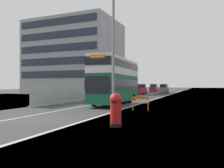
# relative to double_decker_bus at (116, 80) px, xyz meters

# --- Properties ---
(ground) EXTENTS (140.00, 280.00, 0.10)m
(ground) POSITION_rel_double_decker_bus_xyz_m (0.21, -11.49, -2.69)
(ground) COLOR #38383A
(double_decker_bus) EXTENTS (3.24, 11.22, 4.96)m
(double_decker_bus) POSITION_rel_double_decker_bus_xyz_m (0.00, 0.00, 0.00)
(double_decker_bus) COLOR #145638
(double_decker_bus) RESTS_ON ground
(lamppost_foreground) EXTENTS (0.29, 0.70, 8.67)m
(lamppost_foreground) POSITION_rel_double_decker_bus_xyz_m (3.24, -8.80, 1.46)
(lamppost_foreground) COLOR gray
(lamppost_foreground) RESTS_ON ground
(red_pillar_postbox) EXTENTS (0.64, 0.64, 1.72)m
(red_pillar_postbox) POSITION_rel_double_decker_bus_xyz_m (4.84, -12.37, -1.69)
(red_pillar_postbox) COLOR black
(red_pillar_postbox) RESTS_ON ground
(roadworks_barrier) EXTENTS (1.47, 0.59, 1.15)m
(roadworks_barrier) POSITION_rel_double_decker_bus_xyz_m (4.13, -5.05, -1.93)
(roadworks_barrier) COLOR orange
(roadworks_barrier) RESTS_ON ground
(construction_site_fence) EXTENTS (0.44, 20.60, 2.17)m
(construction_site_fence) POSITION_rel_double_decker_bus_xyz_m (-6.10, 3.47, -1.60)
(construction_site_fence) COLOR #A8AAAD
(construction_site_fence) RESTS_ON ground
(car_oncoming_near) EXTENTS (2.01, 4.45, 2.10)m
(car_oncoming_near) POSITION_rel_double_decker_bus_xyz_m (-3.55, 14.10, -1.65)
(car_oncoming_near) COLOR silver
(car_oncoming_near) RESTS_ON ground
(car_receding_mid) EXTENTS (1.91, 3.85, 2.22)m
(car_receding_mid) POSITION_rel_double_decker_bus_xyz_m (-3.42, 22.98, -1.60)
(car_receding_mid) COLOR maroon
(car_receding_mid) RESTS_ON ground
(car_receding_far) EXTENTS (1.92, 4.35, 2.23)m
(car_receding_far) POSITION_rel_double_decker_bus_xyz_m (-0.08, 32.21, -1.60)
(car_receding_far) COLOR slate
(car_receding_far) RESTS_ON ground
(car_far_side) EXTENTS (1.95, 4.03, 2.23)m
(car_far_side) POSITION_rel_double_decker_bus_xyz_m (-4.07, 39.22, -1.59)
(car_far_side) COLOR maroon
(car_far_side) RESTS_ON ground
(bare_tree_far_verge_near) EXTENTS (3.03, 2.51, 4.97)m
(bare_tree_far_verge_near) POSITION_rel_double_decker_bus_xyz_m (-14.23, 29.04, -0.09)
(bare_tree_far_verge_near) COLOR #4C3D2D
(bare_tree_far_verge_near) RESTS_ON ground
(backdrop_office_block) EXTENTS (22.80, 16.45, 18.68)m
(backdrop_office_block) POSITION_rel_double_decker_bus_xyz_m (-23.17, 28.36, 6.70)
(backdrop_office_block) COLOR #9EA0A3
(backdrop_office_block) RESTS_ON ground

